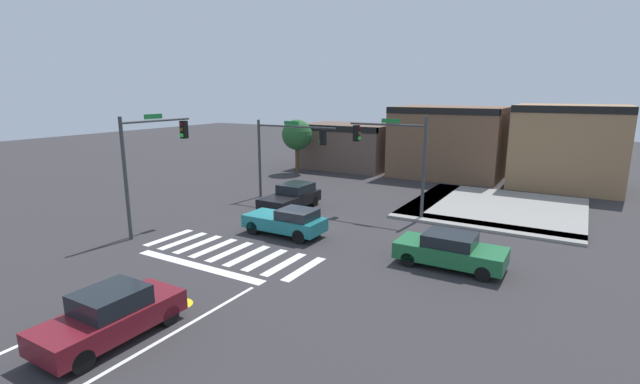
{
  "coord_description": "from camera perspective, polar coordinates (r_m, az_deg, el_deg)",
  "views": [
    {
      "loc": [
        13.36,
        -19.12,
        7.12
      ],
      "look_at": [
        1.19,
        1.53,
        1.76
      ],
      "focal_mm": 25.3,
      "sensor_mm": 36.0,
      "label": 1
    }
  ],
  "objects": [
    {
      "name": "traffic_signal_northeast",
      "position": [
        26.15,
        9.33,
        5.47
      ],
      "size": [
        4.65,
        0.32,
        5.81
      ],
      "rotation": [
        0.0,
        0.0,
        3.14
      ],
      "color": "#383A3D",
      "rests_on": "ground_plane"
    },
    {
      "name": "lane_markings",
      "position": [
        15.85,
        -27.09,
        -15.56
      ],
      "size": [
        6.8,
        20.25,
        0.01
      ],
      "color": "white",
      "rests_on": "ground_plane"
    },
    {
      "name": "car_maroon",
      "position": [
        14.89,
        -24.93,
        -13.96
      ],
      "size": [
        1.78,
        4.19,
        1.53
      ],
      "rotation": [
        0.0,
        0.0,
        1.57
      ],
      "color": "maroon",
      "rests_on": "ground_plane"
    },
    {
      "name": "ground_plane",
      "position": [
        24.39,
        -4.25,
        -4.4
      ],
      "size": [
        120.0,
        120.0,
        0.0
      ],
      "primitive_type": "plane",
      "color": "#302D30"
    },
    {
      "name": "storefront_row",
      "position": [
        39.56,
        17.05,
        5.79
      ],
      "size": [
        26.06,
        6.78,
        6.16
      ],
      "color": "brown",
      "rests_on": "ground_plane"
    },
    {
      "name": "traffic_signal_northwest",
      "position": [
        29.43,
        -4.15,
        5.99
      ],
      "size": [
        5.95,
        0.32,
        5.27
      ],
      "color": "#383A3D",
      "rests_on": "ground_plane"
    },
    {
      "name": "bike_detector_marking",
      "position": [
        16.61,
        -17.37,
        -13.37
      ],
      "size": [
        0.92,
        0.92,
        0.01
      ],
      "color": "yellow",
      "rests_on": "ground_plane"
    },
    {
      "name": "traffic_signal_southwest",
      "position": [
        24.3,
        -20.53,
        4.82
      ],
      "size": [
        0.32,
        4.31,
        6.01
      ],
      "rotation": [
        0.0,
        0.0,
        1.57
      ],
      "color": "#383A3D",
      "rests_on": "ground_plane"
    },
    {
      "name": "car_teal",
      "position": [
        22.78,
        -4.22,
        -3.72
      ],
      "size": [
        4.14,
        1.76,
        1.42
      ],
      "rotation": [
        0.0,
        0.0,
        3.14
      ],
      "color": "#196B70",
      "rests_on": "ground_plane"
    },
    {
      "name": "crosswalk_near",
      "position": [
        21.04,
        -11.29,
        -7.41
      ],
      "size": [
        8.42,
        2.88,
        0.01
      ],
      "color": "silver",
      "rests_on": "ground_plane"
    },
    {
      "name": "car_black",
      "position": [
        27.81,
        -3.63,
        -0.63
      ],
      "size": [
        1.92,
        4.32,
        1.51
      ],
      "rotation": [
        0.0,
        0.0,
        -1.57
      ],
      "color": "black",
      "rests_on": "ground_plane"
    },
    {
      "name": "car_green",
      "position": [
        19.48,
        16.12,
        -7.08
      ],
      "size": [
        4.38,
        1.9,
        1.43
      ],
      "rotation": [
        0.0,
        0.0,
        3.14
      ],
      "color": "#1E6638",
      "rests_on": "ground_plane"
    },
    {
      "name": "curb_corner_northeast",
      "position": [
        29.8,
        20.22,
        -1.86
      ],
      "size": [
        10.0,
        10.6,
        0.15
      ],
      "color": "gray",
      "rests_on": "ground_plane"
    },
    {
      "name": "roadside_tree",
      "position": [
        39.86,
        -2.92,
        7.19
      ],
      "size": [
        2.67,
        2.67,
        4.73
      ],
      "color": "#4C3823",
      "rests_on": "ground_plane"
    }
  ]
}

